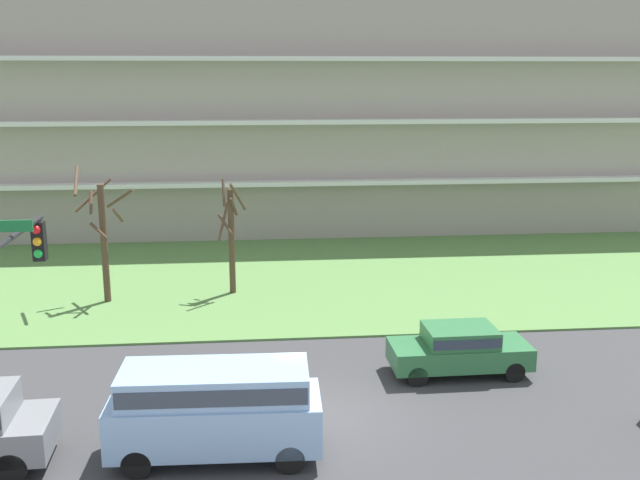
{
  "coord_description": "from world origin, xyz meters",
  "views": [
    {
      "loc": [
        -1.81,
        -18.93,
        9.43
      ],
      "look_at": [
        0.57,
        6.0,
        3.68
      ],
      "focal_mm": 41.23,
      "sensor_mm": 36.0,
      "label": 1
    }
  ],
  "objects_px": {
    "sedan_green_near_left": "(459,348)",
    "traffic_signal_mast": "(2,335)",
    "van_blue_near_right": "(215,405)",
    "tree_far_left": "(103,232)",
    "tree_left": "(231,235)"
  },
  "relations": [
    {
      "from": "tree_far_left",
      "to": "traffic_signal_mast",
      "type": "height_order",
      "value": "traffic_signal_mast"
    },
    {
      "from": "traffic_signal_mast",
      "to": "tree_far_left",
      "type": "bearing_deg",
      "value": 94.31
    },
    {
      "from": "tree_far_left",
      "to": "van_blue_near_right",
      "type": "distance_m",
      "value": 14.18
    },
    {
      "from": "tree_far_left",
      "to": "tree_left",
      "type": "height_order",
      "value": "tree_far_left"
    },
    {
      "from": "sedan_green_near_left",
      "to": "tree_left",
      "type": "bearing_deg",
      "value": -52.47
    },
    {
      "from": "tree_far_left",
      "to": "tree_left",
      "type": "distance_m",
      "value": 5.25
    },
    {
      "from": "sedan_green_near_left",
      "to": "tree_far_left",
      "type": "bearing_deg",
      "value": -35.34
    },
    {
      "from": "tree_left",
      "to": "traffic_signal_mast",
      "type": "distance_m",
      "value": 17.36
    },
    {
      "from": "tree_left",
      "to": "traffic_signal_mast",
      "type": "height_order",
      "value": "traffic_signal_mast"
    },
    {
      "from": "tree_left",
      "to": "tree_far_left",
      "type": "bearing_deg",
      "value": -172.53
    },
    {
      "from": "sedan_green_near_left",
      "to": "traffic_signal_mast",
      "type": "height_order",
      "value": "traffic_signal_mast"
    },
    {
      "from": "tree_far_left",
      "to": "traffic_signal_mast",
      "type": "xyz_separation_m",
      "value": [
        1.21,
        -16.11,
        1.44
      ]
    },
    {
      "from": "van_blue_near_right",
      "to": "traffic_signal_mast",
      "type": "relative_size",
      "value": 0.8
    },
    {
      "from": "sedan_green_near_left",
      "to": "van_blue_near_right",
      "type": "relative_size",
      "value": 0.84
    },
    {
      "from": "traffic_signal_mast",
      "to": "tree_left",
      "type": "bearing_deg",
      "value": 76.67
    }
  ]
}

